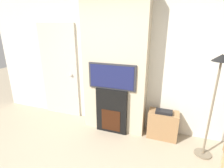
% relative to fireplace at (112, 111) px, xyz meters
% --- Properties ---
extents(wall_back, '(6.00, 0.06, 2.70)m').
position_rel_fireplace_xyz_m(wall_back, '(0.00, 0.37, 0.90)').
color(wall_back, silver).
rests_on(wall_back, ground_plane).
extents(chimney_breast, '(1.22, 0.34, 2.70)m').
position_rel_fireplace_xyz_m(chimney_breast, '(0.00, 0.17, 0.90)').
color(chimney_breast, beige).
rests_on(chimney_breast, ground_plane).
extents(fireplace, '(0.61, 0.15, 0.90)m').
position_rel_fireplace_xyz_m(fireplace, '(0.00, 0.00, 0.00)').
color(fireplace, black).
rests_on(fireplace, ground_plane).
extents(television, '(0.90, 0.07, 0.49)m').
position_rel_fireplace_xyz_m(television, '(0.00, -0.00, 0.70)').
color(television, '#2D2D33').
rests_on(television, fireplace).
extents(floor_lamp, '(0.27, 0.27, 1.67)m').
position_rel_fireplace_xyz_m(floor_lamp, '(1.66, -0.15, 0.77)').
color(floor_lamp, '#726651').
rests_on(floor_lamp, ground_plane).
extents(media_stand, '(0.54, 0.31, 0.57)m').
position_rel_fireplace_xyz_m(media_stand, '(0.97, 0.13, -0.18)').
color(media_stand, '#997047').
rests_on(media_stand, ground_plane).
extents(entry_door, '(0.92, 0.09, 2.09)m').
position_rel_fireplace_xyz_m(entry_door, '(-1.38, 0.32, 0.60)').
color(entry_door, '#BCB7AD').
rests_on(entry_door, ground_plane).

